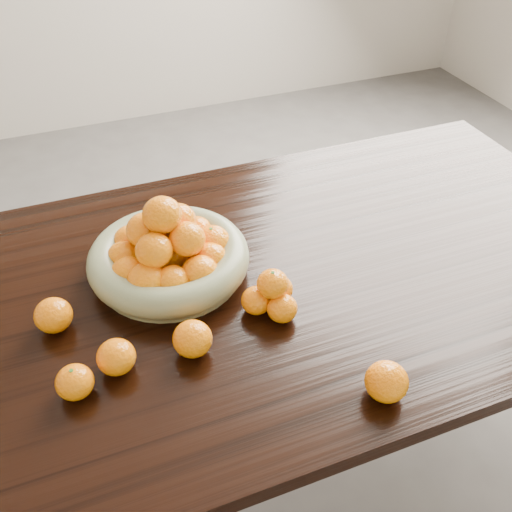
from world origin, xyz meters
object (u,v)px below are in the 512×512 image
object	(u,v)px
dining_table	(244,306)
fruit_bowl	(169,254)
orange_pyramid	(272,295)
loose_orange_0	(75,382)

from	to	relation	value
dining_table	fruit_bowl	distance (m)	0.23
orange_pyramid	loose_orange_0	world-z (taller)	orange_pyramid
fruit_bowl	orange_pyramid	world-z (taller)	fruit_bowl
fruit_bowl	loose_orange_0	world-z (taller)	fruit_bowl
orange_pyramid	loose_orange_0	distance (m)	0.44
orange_pyramid	loose_orange_0	bearing A→B (deg)	-170.19
dining_table	loose_orange_0	size ratio (longest dim) A/B	27.67
dining_table	orange_pyramid	size ratio (longest dim) A/B	15.94
dining_table	fruit_bowl	xyz separation A→B (m)	(-0.15, 0.09, 0.15)
dining_table	orange_pyramid	bearing A→B (deg)	-78.21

